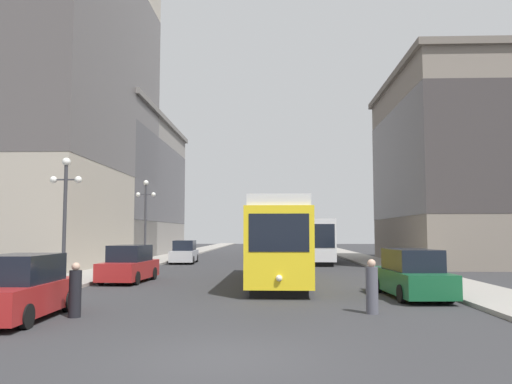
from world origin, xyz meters
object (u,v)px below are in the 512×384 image
Objects in this scene: parked_car_left_mid at (129,265)px; pedestrian_crossing_far at (372,288)px; parked_car_left_near at (184,253)px; lamp_post_left_near at (65,201)px; transit_bus at (314,239)px; lamp_post_left_far at (146,210)px; parked_car_right_far at (411,275)px; streetcar at (279,240)px; pedestrian_crossing_near at (75,292)px; parked_car_left_far at (20,289)px.

pedestrian_crossing_far is (10.16, -9.42, -0.08)m from parked_car_left_mid.
lamp_post_left_near reaches higher than parked_car_left_near.
lamp_post_left_far is at bearing -151.35° from transit_bus.
parked_car_right_far is at bearing -62.00° from parked_car_left_near.
parked_car_left_mid is 13.85m from pedestrian_crossing_far.
parked_car_left_mid reaches higher than pedestrian_crossing_far.
streetcar is 7.39m from parked_car_right_far.
pedestrian_crossing_near is 0.96× the size of pedestrian_crossing_far.
parked_car_left_near is (-10.53, -1.24, -1.10)m from transit_bus.
parked_car_left_far is at bearing -84.85° from lamp_post_left_far.
streetcar is 2.73× the size of parked_car_left_near.
parked_car_left_near is 19.14m from lamp_post_left_near.
pedestrian_crossing_near is at bearing 12.84° from parked_car_left_far.
lamp_post_left_near is (-14.30, 2.12, 2.96)m from parked_car_right_far.
parked_car_left_far is (-0.00, -10.74, 0.00)m from parked_car_left_mid.
pedestrian_crossing_near is 8.32m from lamp_post_left_near.
lamp_post_left_near reaches higher than pedestrian_crossing_far.
lamp_post_left_far reaches higher than transit_bus.
parked_car_right_far is 14.76m from lamp_post_left_near.
lamp_post_left_far is (-14.30, 15.82, 3.22)m from parked_car_right_far.
lamp_post_left_near is at bearing -160.45° from streetcar.
pedestrian_crossing_far is at bearing -70.41° from parked_car_left_near.
parked_car_left_mid is (-10.52, -16.67, -1.10)m from transit_bus.
lamp_post_left_near is at bearing -11.61° from parked_car_right_far.
streetcar is at bearing -48.32° from lamp_post_left_far.
lamp_post_left_far reaches higher than parked_car_left_mid.
parked_car_left_far is 8.16m from lamp_post_left_near.
parked_car_left_mid is at bearing 179.25° from streetcar.
parked_car_right_far is 12.00m from pedestrian_crossing_near.
transit_bus is at bearing 60.88° from parked_car_left_mid.
parked_car_left_near is 1.05× the size of parked_car_left_mid.
pedestrian_crossing_far is at bearing -26.58° from lamp_post_left_near.
pedestrian_crossing_near is at bearing -107.02° from transit_bus.
transit_bus is at bearing 58.22° from lamp_post_left_near.
parked_car_left_near is at bearing -171.69° from transit_bus.
parked_car_left_near is 1.02× the size of parked_car_left_far.
lamp_post_left_far is at bearing -109.98° from pedestrian_crossing_near.
pedestrian_crossing_far is 0.27× the size of lamp_post_left_far.
transit_bus is at bearing 27.06° from lamp_post_left_far.
pedestrian_crossing_far is at bearing -39.68° from parked_car_left_mid.
parked_car_left_near is at bearing 93.16° from parked_car_left_mid.
parked_car_left_near is at bearing -115.95° from pedestrian_crossing_near.
lamp_post_left_near is at bearing 59.23° from pedestrian_crossing_far.
pedestrian_crossing_near is 0.26× the size of lamp_post_left_far.
parked_car_left_near is at bearing 84.24° from lamp_post_left_near.
parked_car_right_far is (12.40, -20.93, 0.00)m from parked_car_left_near.
lamp_post_left_far reaches higher than parked_car_left_far.
lamp_post_left_near is 0.93× the size of lamp_post_left_far.
parked_car_left_near is (-7.44, 15.60, -1.26)m from streetcar.
parked_car_left_far reaches higher than pedestrian_crossing_near.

